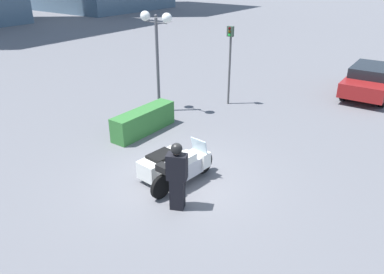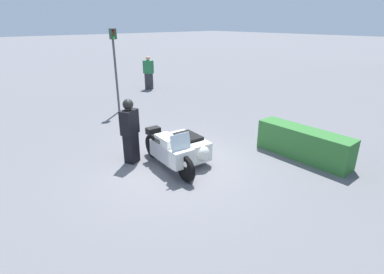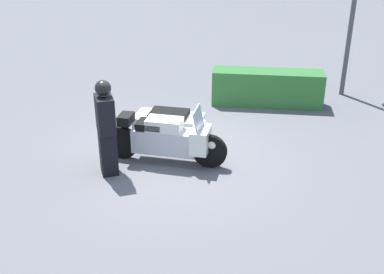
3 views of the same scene
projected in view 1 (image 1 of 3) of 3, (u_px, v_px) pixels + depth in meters
ground_plane at (179, 181)px, 10.48m from camera, size 160.00×160.00×0.00m
police_motorcycle at (174, 164)px, 10.40m from camera, size 2.37×1.47×1.16m
officer_rider at (177, 175)px, 8.96m from camera, size 0.47×0.56×1.78m
hedge_bush_curbside at (144, 121)px, 13.34m from camera, size 2.67×0.65×0.86m
twin_lamp_post at (156, 34)px, 14.17m from camera, size 0.38×1.44×3.92m
traffic_light_near at (230, 54)px, 15.32m from camera, size 0.23×0.26×3.27m
parked_car_background at (371, 79)px, 17.04m from camera, size 4.49×1.95×1.37m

